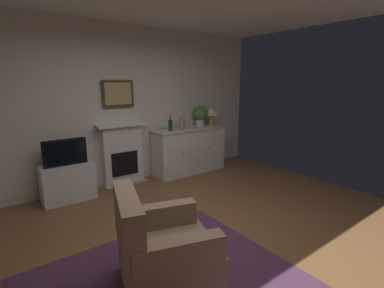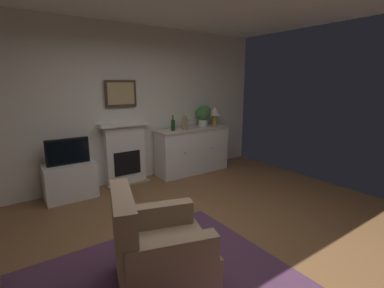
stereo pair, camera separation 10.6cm
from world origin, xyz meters
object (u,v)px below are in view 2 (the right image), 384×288
fireplace_unit (125,153)px  table_lamp (215,112)px  framed_picture (121,94)px  sideboard_cabinet (192,150)px  armchair (156,248)px  wine_glass_center (195,122)px  wine_glass_left (188,122)px  vase_decorative (184,123)px  tv_cabinet (70,181)px  potted_plant_small (203,114)px  tv_set (68,151)px  wine_bottle (173,125)px

fireplace_unit → table_lamp: (1.91, -0.18, 0.63)m
framed_picture → sideboard_cabinet: framed_picture is taller
armchair → wine_glass_center: bearing=48.5°
framed_picture → wine_glass_center: (1.38, -0.26, -0.58)m
table_lamp → wine_glass_left: bearing=177.4°
sideboard_cabinet → armchair: armchair is taller
wine_glass_left → vase_decorative: bearing=-152.1°
wine_glass_left → tv_cabinet: size_ratio=0.22×
table_lamp → potted_plant_small: (-0.26, 0.05, -0.02)m
tv_cabinet → potted_plant_small: 2.77m
fireplace_unit → framed_picture: (0.00, 0.05, 1.05)m
tv_cabinet → tv_set: tv_set is taller
fireplace_unit → sideboard_cabinet: bearing=-7.5°
tv_cabinet → wine_glass_center: bearing=-1.3°
wine_glass_left → vase_decorative: vase_decorative is taller
sideboard_cabinet → armchair: 3.28m
potted_plant_small → wine_glass_center: bearing=-163.3°
tv_set → potted_plant_small: size_ratio=1.44×
fireplace_unit → framed_picture: 1.05m
tv_cabinet → potted_plant_small: (2.63, 0.03, 0.87)m
tv_set → potted_plant_small: (2.63, 0.05, 0.39)m
wine_bottle → armchair: (-1.68, -2.49, -0.63)m
tv_set → potted_plant_small: 2.66m
fireplace_unit → tv_cabinet: size_ratio=1.47×
fireplace_unit → wine_glass_center: size_ratio=6.67×
wine_glass_center → framed_picture: bearing=169.4°
potted_plant_small → framed_picture: bearing=173.9°
fireplace_unit → potted_plant_small: bearing=-4.6°
fireplace_unit → wine_glass_left: size_ratio=6.67×
tv_cabinet → fireplace_unit: bearing=9.4°
potted_plant_small → wine_glass_left: bearing=-177.6°
vase_decorative → sideboard_cabinet: bearing=12.6°
sideboard_cabinet → vase_decorative: vase_decorative is taller
fireplace_unit → vase_decorative: vase_decorative is taller
sideboard_cabinet → wine_bottle: (-0.45, -0.00, 0.56)m
table_lamp → wine_bottle: size_ratio=1.38×
tv_set → tv_cabinet: bearing=90.0°
tv_cabinet → tv_set: bearing=-90.0°
wine_bottle → wine_glass_left: (0.37, 0.03, 0.01)m
wine_bottle → armchair: bearing=-124.1°
wine_bottle → tv_cabinet: wine_bottle is taller
sideboard_cabinet → wine_glass_center: wine_glass_center is taller
wine_glass_left → fireplace_unit: bearing=173.4°
framed_picture → wine_bottle: bearing=-14.0°
wine_glass_left → sideboard_cabinet: bearing=-21.3°
potted_plant_small → vase_decorative: bearing=-169.8°
table_lamp → tv_set: table_lamp is taller
potted_plant_small → sideboard_cabinet: bearing=-171.6°
wine_glass_center → tv_set: wine_glass_center is taller
sideboard_cabinet → potted_plant_small: bearing=8.4°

